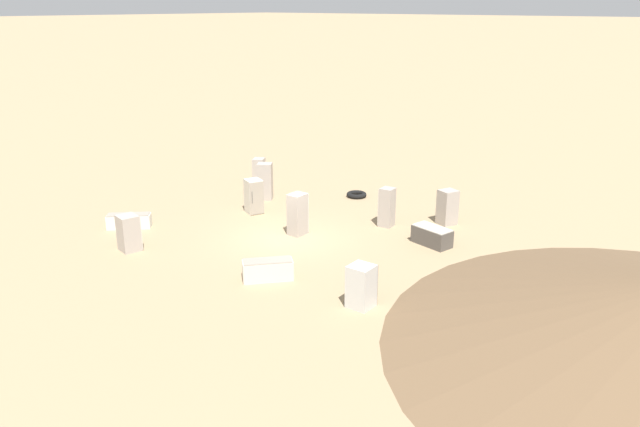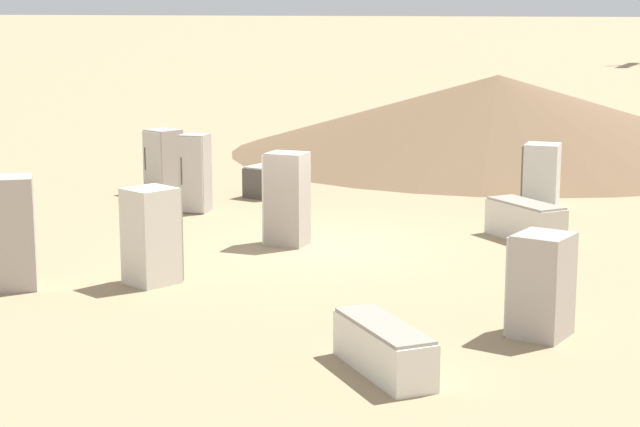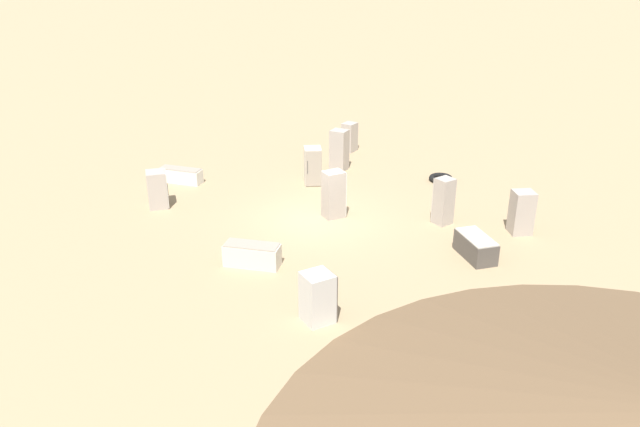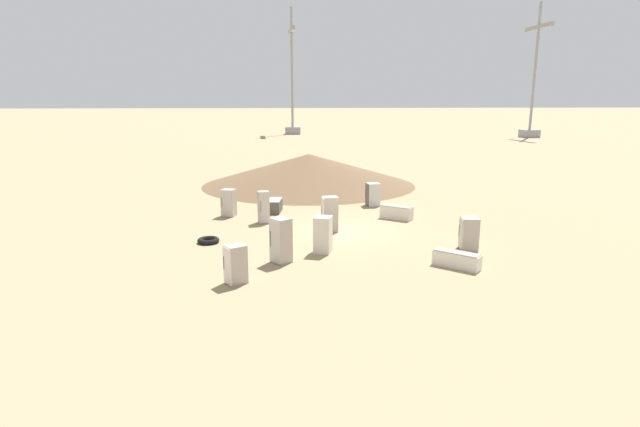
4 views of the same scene
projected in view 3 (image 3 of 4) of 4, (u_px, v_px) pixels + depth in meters
ground_plane at (319, 219)px, 23.03m from camera, size 1000.00×1000.00×0.00m
discarded_fridge_0 at (252, 255)px, 19.55m from camera, size 1.62×1.77×0.74m
discarded_fridge_1 at (334, 194)px, 22.87m from camera, size 0.61×0.79×1.77m
discarded_fridge_2 at (318, 297)px, 16.54m from camera, size 0.80×0.85×1.42m
discarded_fridge_3 at (476, 247)px, 20.07m from camera, size 1.71×1.05×0.75m
discarded_fridge_4 at (339, 150)px, 27.74m from camera, size 0.95×0.95×1.82m
discarded_fridge_5 at (313, 166)px, 26.10m from camera, size 0.96×0.92×1.59m
discarded_fridge_6 at (443, 201)px, 22.35m from camera, size 0.68×0.65×1.72m
discarded_fridge_7 at (181, 175)px, 26.44m from camera, size 1.69×1.72×0.63m
discarded_fridge_8 at (521, 212)px, 21.64m from camera, size 0.91×0.90×1.55m
discarded_fridge_9 at (350, 137)px, 30.34m from camera, size 0.84×0.89×1.40m
discarded_fridge_10 at (157, 189)px, 23.82m from camera, size 0.88×0.86×1.43m
scrap_tire at (441, 178)px, 26.68m from camera, size 1.01×1.01×0.23m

